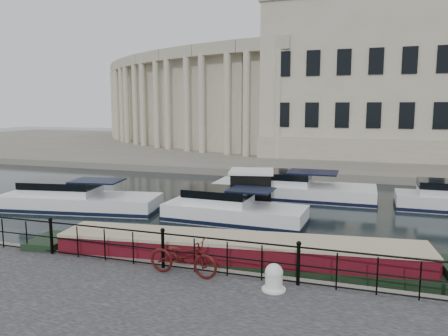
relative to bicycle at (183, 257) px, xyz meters
The scene contains 9 objects.
ground_plane 2.93m from the bicycle, 107.12° to the left, with size 160.00×160.00×0.00m, color black.
far_bank 41.61m from the bicycle, 91.10° to the left, with size 120.00×42.00×0.55m, color #6B665B.
railing 0.88m from the bicycle, 156.53° to the left, with size 24.14×0.14×1.22m.
civic_building 37.82m from the bicycle, 92.76° to the left, with size 53.55×31.84×16.85m.
bicycle is the anchor object (origin of this frame).
mooring_bollard 2.67m from the bicycle, ahead, with size 0.64×0.64×0.71m.
narrowboat 2.32m from the bicycle, 61.62° to the left, with size 14.66×3.65×1.53m.
harbour_hut 10.25m from the bicycle, 93.87° to the left, with size 3.43×3.05×2.18m.
cabin_cruisers 11.27m from the bicycle, 92.43° to the left, with size 26.85×10.06×1.99m.
Camera 1 is at (5.62, -13.49, 5.32)m, focal length 35.00 mm.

